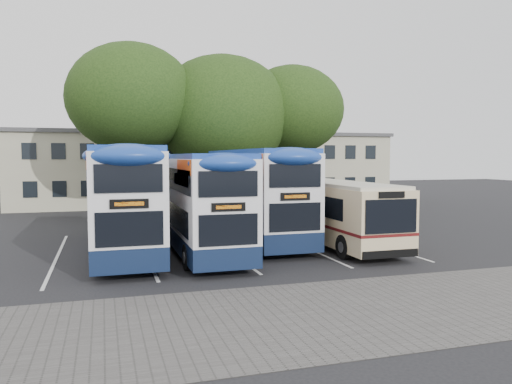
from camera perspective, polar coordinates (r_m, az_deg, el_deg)
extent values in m
plane|color=black|center=(19.29, 10.93, -8.21)|extent=(120.00, 120.00, 0.00)
cube|color=#595654|center=(14.11, 13.36, -12.78)|extent=(40.00, 6.00, 0.01)
cube|color=silver|center=(22.08, -21.76, -6.86)|extent=(0.12, 11.00, 0.01)
cube|color=silver|center=(22.06, -12.60, -6.68)|extent=(0.12, 11.00, 0.01)
cube|color=silver|center=(22.60, -3.66, -6.33)|extent=(0.12, 11.00, 0.01)
cube|color=silver|center=(23.64, 4.66, -5.88)|extent=(0.12, 11.00, 0.01)
cube|color=silver|center=(25.14, 12.12, -5.36)|extent=(0.12, 11.00, 0.01)
cube|color=#B1AA8E|center=(44.54, -5.58, 2.62)|extent=(32.00, 8.00, 6.00)
cube|color=#4C4C4F|center=(44.57, -5.61, 6.55)|extent=(32.40, 8.40, 0.30)
cube|color=black|center=(40.66, -4.43, 0.67)|extent=(30.00, 0.06, 1.20)
cube|color=black|center=(40.60, -4.45, 4.62)|extent=(30.00, 0.06, 1.20)
cylinder|color=gray|center=(39.54, 5.05, 4.63)|extent=(0.14, 0.14, 9.00)
cube|color=gray|center=(39.85, 5.09, 11.11)|extent=(0.12, 0.80, 0.12)
cube|color=gray|center=(39.48, 5.31, 11.11)|extent=(0.25, 0.50, 0.12)
cylinder|color=black|center=(33.17, -13.88, 1.85)|extent=(0.50, 0.50, 5.75)
ellipsoid|color=black|center=(33.37, -14.03, 10.37)|extent=(8.22, 8.22, 6.99)
cylinder|color=black|center=(34.63, -3.83, 1.56)|extent=(0.50, 0.50, 5.17)
ellipsoid|color=black|center=(34.73, -3.86, 8.91)|extent=(9.37, 9.37, 7.96)
cylinder|color=black|center=(36.00, 4.08, 1.88)|extent=(0.50, 0.50, 5.46)
ellipsoid|color=black|center=(36.14, 4.11, 9.35)|extent=(7.40, 7.40, 6.29)
cube|color=#101E3D|center=(21.85, -14.90, -4.95)|extent=(2.53, 10.62, 0.81)
cube|color=white|center=(21.64, -14.99, 0.22)|extent=(2.53, 10.62, 3.13)
cube|color=#1A3F9C|center=(21.60, -15.07, 4.50)|extent=(2.48, 10.40, 0.30)
cube|color=black|center=(22.01, -14.98, -1.96)|extent=(2.57, 9.40, 1.01)
cube|color=black|center=(21.61, -15.02, 2.09)|extent=(2.57, 10.01, 0.91)
cube|color=#F25D14|center=(18.21, -10.63, 3.58)|extent=(0.02, 3.24, 0.56)
cube|color=black|center=(16.33, -14.28, -1.31)|extent=(1.21, 0.06, 0.30)
cylinder|color=black|center=(24.92, -17.80, -4.38)|extent=(0.30, 1.01, 1.01)
cylinder|color=black|center=(24.99, -12.54, -4.26)|extent=(0.30, 1.01, 1.01)
cylinder|color=black|center=(18.44, -18.03, -7.30)|extent=(0.30, 1.01, 1.01)
cylinder|color=black|center=(18.54, -10.90, -7.11)|extent=(0.30, 1.01, 1.01)
cube|color=#101E3D|center=(21.48, -6.38, -5.10)|extent=(2.37, 9.97, 0.76)
cube|color=white|center=(21.27, -6.42, -0.17)|extent=(2.37, 9.97, 2.94)
cube|color=#1A3F9C|center=(21.21, -6.45, 3.93)|extent=(2.33, 9.77, 0.28)
cube|color=black|center=(21.62, -6.54, -2.25)|extent=(2.41, 8.83, 0.95)
cube|color=black|center=(21.23, -6.43, 1.62)|extent=(2.41, 9.40, 0.85)
cube|color=#F25D14|center=(18.31, -0.84, 2.90)|extent=(0.02, 3.04, 0.52)
cube|color=black|center=(16.39, -3.15, -1.72)|extent=(1.14, 0.06, 0.28)
cylinder|color=black|center=(24.18, -10.17, -4.58)|extent=(0.28, 0.95, 0.95)
cylinder|color=black|center=(24.53, -5.17, -4.41)|extent=(0.28, 0.95, 0.95)
cylinder|color=black|center=(18.16, -7.78, -7.41)|extent=(0.28, 0.95, 0.95)
cylinder|color=black|center=(18.62, -1.20, -7.09)|extent=(0.28, 0.95, 0.95)
cube|color=#101E3D|center=(24.35, -0.10, -3.92)|extent=(2.50, 10.50, 0.80)
cube|color=white|center=(24.16, -0.10, 0.67)|extent=(2.50, 10.50, 3.10)
cube|color=#1A3F9C|center=(24.12, -0.10, 4.46)|extent=(2.45, 10.29, 0.30)
cube|color=black|center=(24.51, -0.30, -1.28)|extent=(2.54, 9.30, 1.00)
cube|color=black|center=(24.13, -0.10, 2.33)|extent=(2.54, 9.90, 0.90)
cube|color=#F25D14|center=(21.31, 5.88, 3.56)|extent=(0.02, 3.20, 0.55)
cube|color=black|center=(19.19, 4.52, -0.51)|extent=(1.20, 0.06, 0.30)
cylinder|color=black|center=(27.01, -4.29, -3.57)|extent=(0.30, 1.00, 1.00)
cylinder|color=black|center=(27.60, 0.30, -3.40)|extent=(0.30, 1.00, 1.00)
cylinder|color=black|center=(20.80, -0.29, -5.84)|extent=(0.30, 1.00, 1.00)
cylinder|color=black|center=(21.55, 5.50, -5.51)|extent=(0.30, 1.00, 1.00)
cube|color=#AD0F0B|center=(25.71, 1.80, 2.43)|extent=(0.02, 4.00, 0.85)
cube|color=beige|center=(23.53, 8.77, -2.18)|extent=(2.45, 9.79, 2.50)
cube|color=beige|center=(23.42, 8.81, 0.98)|extent=(2.35, 9.40, 0.20)
cube|color=black|center=(23.93, 8.27, -1.07)|extent=(2.49, 7.83, 0.88)
cube|color=#5C1213|center=(23.57, 8.76, -3.18)|extent=(2.48, 9.81, 0.12)
cube|color=black|center=(19.22, 15.20, -2.70)|extent=(2.15, 0.06, 1.27)
cylinder|color=black|center=(20.24, 10.04, -6.21)|extent=(0.29, 0.98, 0.98)
cylinder|color=black|center=(21.33, 15.37, -5.77)|extent=(0.29, 0.98, 0.98)
cylinder|color=black|center=(25.90, 3.69, -3.92)|extent=(0.29, 0.98, 0.98)
cylinder|color=black|center=(26.76, 8.14, -3.70)|extent=(0.29, 0.98, 0.98)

